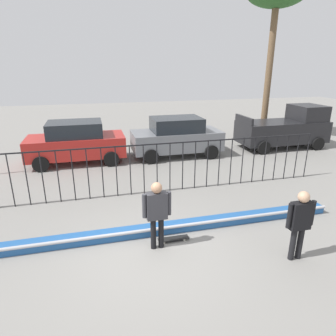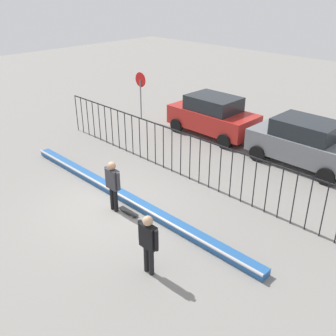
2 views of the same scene
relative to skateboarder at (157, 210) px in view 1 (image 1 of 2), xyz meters
The scene contains 9 objects.
ground_plane 1.07m from the skateboarder, 147.32° to the right, with size 60.00×60.00×0.00m, color gray.
bowl_coping_ledge 1.15m from the skateboarder, 106.16° to the left, with size 11.00×0.40×0.27m.
perimeter_fence 3.36m from the skateboarder, 93.25° to the left, with size 14.04×0.04×1.78m.
skateboarder is the anchor object (origin of this frame).
skateboard 1.11m from the skateboarder, 22.03° to the left, with size 0.80×0.20×0.07m.
camera_operator 3.26m from the skateboarder, 22.33° to the right, with size 0.69×0.26×1.71m.
parked_car_red 7.87m from the skateboarder, 105.32° to the left, with size 4.30×2.12×1.90m.
parked_car_gray 7.94m from the skateboarder, 70.67° to the left, with size 4.30×2.12×1.90m.
pickup_truck 11.60m from the skateboarder, 40.80° to the left, with size 4.70×2.12×2.24m.
Camera 1 is at (-1.16, -6.16, 4.32)m, focal length 32.10 mm.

